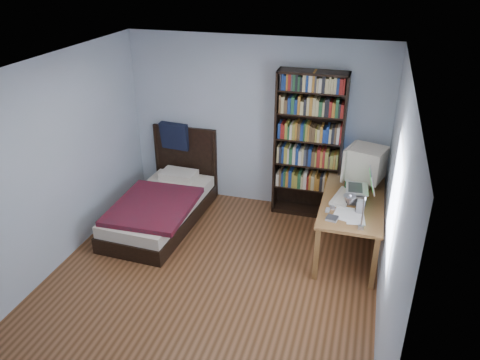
{
  "coord_description": "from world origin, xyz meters",
  "views": [
    {
      "loc": [
        1.57,
        -4.15,
        3.52
      ],
      "look_at": [
        0.17,
        0.68,
        1.03
      ],
      "focal_mm": 35.0,
      "sensor_mm": 36.0,
      "label": 1
    }
  ],
  "objects_px": {
    "soda_can": "(347,185)",
    "crt_monitor": "(365,163)",
    "laptop": "(358,192)",
    "keyboard": "(343,197)",
    "bookshelf": "(309,146)",
    "speaker": "(360,207)",
    "desk": "(353,201)",
    "bed": "(163,204)",
    "desk_lamp": "(352,203)"
  },
  "relations": [
    {
      "from": "soda_can",
      "to": "crt_monitor",
      "type": "bearing_deg",
      "value": 51.43
    },
    {
      "from": "laptop",
      "to": "keyboard",
      "type": "distance_m",
      "value": 0.2
    },
    {
      "from": "keyboard",
      "to": "bookshelf",
      "type": "xyz_separation_m",
      "value": [
        -0.57,
        0.81,
        0.31
      ]
    },
    {
      "from": "soda_can",
      "to": "bookshelf",
      "type": "xyz_separation_m",
      "value": [
        -0.6,
        0.55,
        0.26
      ]
    },
    {
      "from": "laptop",
      "to": "crt_monitor",
      "type": "bearing_deg",
      "value": 85.81
    },
    {
      "from": "soda_can",
      "to": "bookshelf",
      "type": "distance_m",
      "value": 0.86
    },
    {
      "from": "soda_can",
      "to": "speaker",
      "type": "bearing_deg",
      "value": -70.89
    },
    {
      "from": "desk",
      "to": "crt_monitor",
      "type": "xyz_separation_m",
      "value": [
        0.09,
        -0.07,
        0.61
      ]
    },
    {
      "from": "keyboard",
      "to": "soda_can",
      "type": "bearing_deg",
      "value": 95.88
    },
    {
      "from": "speaker",
      "to": "crt_monitor",
      "type": "bearing_deg",
      "value": 94.46
    },
    {
      "from": "desk",
      "to": "laptop",
      "type": "bearing_deg",
      "value": -84.92
    },
    {
      "from": "bed",
      "to": "keyboard",
      "type": "bearing_deg",
      "value": -0.24
    },
    {
      "from": "desk",
      "to": "speaker",
      "type": "distance_m",
      "value": 0.93
    },
    {
      "from": "soda_can",
      "to": "bed",
      "type": "bearing_deg",
      "value": -174.46
    },
    {
      "from": "desk",
      "to": "soda_can",
      "type": "distance_m",
      "value": 0.48
    },
    {
      "from": "bookshelf",
      "to": "bed",
      "type": "bearing_deg",
      "value": -157.41
    },
    {
      "from": "laptop",
      "to": "keyboard",
      "type": "bearing_deg",
      "value": 177.01
    },
    {
      "from": "soda_can",
      "to": "bookshelf",
      "type": "relative_size",
      "value": 0.06
    },
    {
      "from": "laptop",
      "to": "desk_lamp",
      "type": "xyz_separation_m",
      "value": [
        -0.04,
        -1.04,
        0.39
      ]
    },
    {
      "from": "desk",
      "to": "soda_can",
      "type": "height_order",
      "value": "soda_can"
    },
    {
      "from": "crt_monitor",
      "to": "desk_lamp",
      "type": "height_order",
      "value": "desk_lamp"
    },
    {
      "from": "desk",
      "to": "desk_lamp",
      "type": "relative_size",
      "value": 2.66
    },
    {
      "from": "desk",
      "to": "speaker",
      "type": "height_order",
      "value": "speaker"
    },
    {
      "from": "bed",
      "to": "laptop",
      "type": "bearing_deg",
      "value": -0.42
    },
    {
      "from": "speaker",
      "to": "bed",
      "type": "height_order",
      "value": "bed"
    },
    {
      "from": "crt_monitor",
      "to": "speaker",
      "type": "xyz_separation_m",
      "value": [
        0.01,
        -0.78,
        -0.22
      ]
    },
    {
      "from": "keyboard",
      "to": "soda_can",
      "type": "xyz_separation_m",
      "value": [
        0.03,
        0.25,
        0.05
      ]
    },
    {
      "from": "desk_lamp",
      "to": "bed",
      "type": "distance_m",
      "value": 2.99
    },
    {
      "from": "speaker",
      "to": "laptop",
      "type": "bearing_deg",
      "value": 102.93
    },
    {
      "from": "crt_monitor",
      "to": "keyboard",
      "type": "distance_m",
      "value": 0.59
    },
    {
      "from": "laptop",
      "to": "speaker",
      "type": "distance_m",
      "value": 0.29
    },
    {
      "from": "crt_monitor",
      "to": "desk_lamp",
      "type": "distance_m",
      "value": 1.54
    },
    {
      "from": "crt_monitor",
      "to": "keyboard",
      "type": "height_order",
      "value": "crt_monitor"
    },
    {
      "from": "laptop",
      "to": "bookshelf",
      "type": "relative_size",
      "value": 0.2
    },
    {
      "from": "laptop",
      "to": "desk",
      "type": "bearing_deg",
      "value": 95.08
    },
    {
      "from": "soda_can",
      "to": "bookshelf",
      "type": "bearing_deg",
      "value": 137.35
    },
    {
      "from": "desk",
      "to": "crt_monitor",
      "type": "height_order",
      "value": "crt_monitor"
    },
    {
      "from": "bookshelf",
      "to": "crt_monitor",
      "type": "bearing_deg",
      "value": -22.79
    },
    {
      "from": "crt_monitor",
      "to": "soda_can",
      "type": "bearing_deg",
      "value": -128.57
    },
    {
      "from": "desk",
      "to": "laptop",
      "type": "distance_m",
      "value": 0.7
    },
    {
      "from": "keyboard",
      "to": "crt_monitor",
      "type": "bearing_deg",
      "value": 79.01
    },
    {
      "from": "speaker",
      "to": "soda_can",
      "type": "height_order",
      "value": "speaker"
    },
    {
      "from": "desk",
      "to": "crt_monitor",
      "type": "relative_size",
      "value": 2.98
    },
    {
      "from": "bed",
      "to": "speaker",
      "type": "bearing_deg",
      "value": -6.47
    },
    {
      "from": "keyboard",
      "to": "bookshelf",
      "type": "distance_m",
      "value": 1.04
    },
    {
      "from": "crt_monitor",
      "to": "keyboard",
      "type": "bearing_deg",
      "value": -113.61
    },
    {
      "from": "desk",
      "to": "desk_lamp",
      "type": "distance_m",
      "value": 1.79
    },
    {
      "from": "desk",
      "to": "bookshelf",
      "type": "height_order",
      "value": "bookshelf"
    },
    {
      "from": "desk_lamp",
      "to": "bed",
      "type": "xyz_separation_m",
      "value": [
        -2.62,
        1.06,
        -0.98
      ]
    },
    {
      "from": "desk",
      "to": "keyboard",
      "type": "distance_m",
      "value": 0.65
    }
  ]
}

